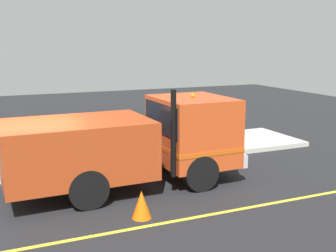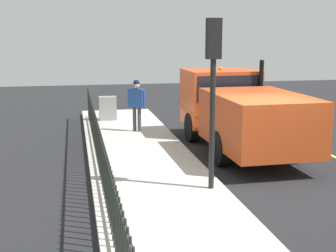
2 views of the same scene
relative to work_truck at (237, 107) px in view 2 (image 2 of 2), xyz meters
name	(u,v)px [view 2 (image 2 of 2)]	position (x,y,z in m)	size (l,w,h in m)	color
ground_plane	(266,175)	(0.16, 2.78, -1.32)	(44.59, 44.59, 0.00)	#232326
sidewalk_slab	(153,179)	(3.08, 2.78, -1.23)	(2.94, 20.27, 0.17)	beige
work_truck	(237,107)	(0.00, 0.00, 0.00)	(2.45, 6.30, 2.71)	#D84C1E
worker_standing	(137,100)	(2.75, -2.52, -0.04)	(0.58, 0.46, 1.81)	#264C99
iron_fence	(100,154)	(4.32, 2.78, -0.54)	(0.04, 17.26, 1.21)	#2D332D
traffic_light_near	(213,69)	(1.95, 3.96, 1.49)	(0.31, 0.22, 3.70)	black
utility_cabinet	(108,108)	(3.59, -4.90, -0.68)	(0.68, 0.40, 0.93)	gray
traffic_cone	(308,141)	(-2.07, 0.69, -1.00)	(0.44, 0.44, 0.63)	orange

